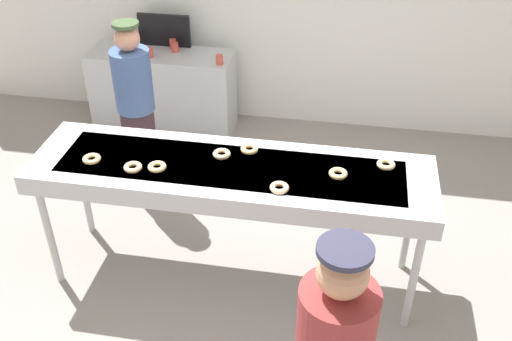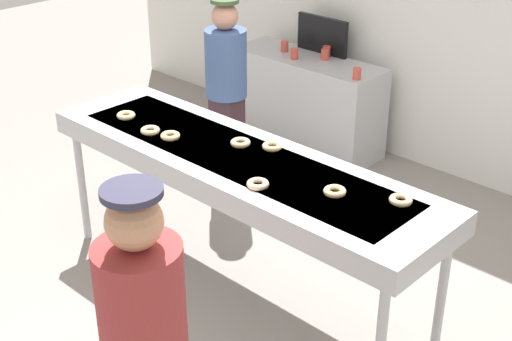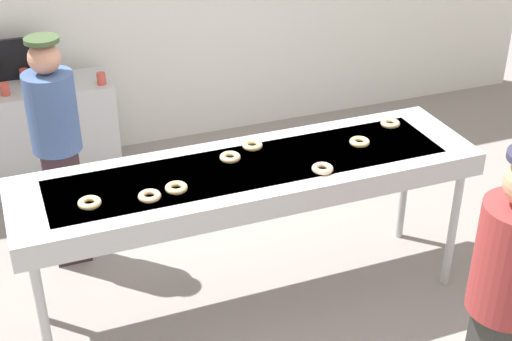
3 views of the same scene
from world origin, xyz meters
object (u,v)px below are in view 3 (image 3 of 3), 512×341
(plain_donut_0, at_px, (230,157))
(paper_cup_1, at_px, (101,79))
(plain_donut_2, at_px, (322,169))
(plain_donut_3, at_px, (150,196))
(plain_donut_6, at_px, (176,188))
(customer_waiting, at_px, (510,280))
(paper_cup_0, at_px, (31,78))
(worker_baker, at_px, (57,143))
(paper_cup_2, at_px, (24,75))
(plain_donut_1, at_px, (360,142))
(fryer_conveyor, at_px, (250,177))
(paper_cup_3, at_px, (5,89))
(plain_donut_7, at_px, (252,145))
(prep_counter, at_px, (23,137))
(plain_donut_5, at_px, (390,123))
(plain_donut_4, at_px, (90,203))
(menu_display, at_px, (8,60))

(plain_donut_0, distance_m, paper_cup_1, 1.92)
(plain_donut_2, xyz_separation_m, plain_donut_3, (-1.02, 0.06, 0.00))
(plain_donut_6, bearing_deg, plain_donut_3, -168.38)
(customer_waiting, bearing_deg, paper_cup_0, 129.08)
(plain_donut_2, xyz_separation_m, worker_baker, (-1.40, 1.13, -0.11))
(plain_donut_2, distance_m, paper_cup_2, 2.91)
(plain_donut_1, bearing_deg, paper_cup_2, 129.02)
(plain_donut_6, bearing_deg, fryer_conveyor, 13.92)
(fryer_conveyor, relative_size, paper_cup_3, 28.73)
(plain_donut_2, relative_size, plain_donut_3, 1.00)
(fryer_conveyor, distance_m, paper_cup_2, 2.54)
(fryer_conveyor, distance_m, plain_donut_3, 0.68)
(fryer_conveyor, relative_size, paper_cup_0, 28.73)
(plain_donut_7, distance_m, paper_cup_1, 1.88)
(plain_donut_1, height_order, paper_cup_0, plain_donut_1)
(worker_baker, xyz_separation_m, paper_cup_1, (0.49, 1.07, -0.02))
(plain_donut_7, xyz_separation_m, paper_cup_3, (-1.37, 1.82, -0.13))
(plain_donut_3, bearing_deg, prep_counter, 103.63)
(worker_baker, bearing_deg, paper_cup_1, -117.87)
(plain_donut_5, height_order, paper_cup_0, plain_donut_5)
(plain_donut_4, height_order, plain_donut_7, same)
(paper_cup_0, relative_size, paper_cup_2, 1.00)
(fryer_conveyor, distance_m, customer_waiting, 1.61)
(plain_donut_5, relative_size, paper_cup_1, 1.30)
(paper_cup_3, bearing_deg, plain_donut_0, -58.21)
(menu_display, bearing_deg, plain_donut_7, -58.60)
(plain_donut_0, relative_size, prep_counter, 0.08)
(plain_donut_2, bearing_deg, paper_cup_0, 120.59)
(paper_cup_1, bearing_deg, plain_donut_5, -48.42)
(plain_donut_1, distance_m, paper_cup_1, 2.35)
(plain_donut_2, height_order, paper_cup_0, plain_donut_2)
(plain_donut_0, height_order, plain_donut_5, same)
(paper_cup_3, bearing_deg, plain_donut_1, -45.03)
(plain_donut_0, xyz_separation_m, plain_donut_1, (0.83, -0.10, 0.00))
(plain_donut_2, relative_size, plain_donut_7, 1.00)
(plain_donut_4, distance_m, plain_donut_6, 0.48)
(plain_donut_2, bearing_deg, fryer_conveyor, 150.01)
(plain_donut_0, xyz_separation_m, plain_donut_6, (-0.40, -0.24, 0.00))
(plain_donut_4, xyz_separation_m, paper_cup_2, (-0.13, 2.40, -0.13))
(plain_donut_0, height_order, paper_cup_0, plain_donut_0)
(plain_donut_4, xyz_separation_m, paper_cup_1, (0.44, 2.08, -0.13))
(customer_waiting, height_order, paper_cup_1, customer_waiting)
(plain_donut_1, height_order, paper_cup_1, plain_donut_1)
(plain_donut_7, distance_m, paper_cup_2, 2.40)
(plain_donut_7, xyz_separation_m, customer_waiting, (0.71, -1.61, -0.09))
(paper_cup_1, height_order, paper_cup_3, same)
(plain_donut_7, relative_size, paper_cup_0, 1.30)
(plain_donut_1, relative_size, paper_cup_2, 1.30)
(plain_donut_3, relative_size, plain_donut_5, 1.00)
(plain_donut_0, distance_m, plain_donut_7, 0.21)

